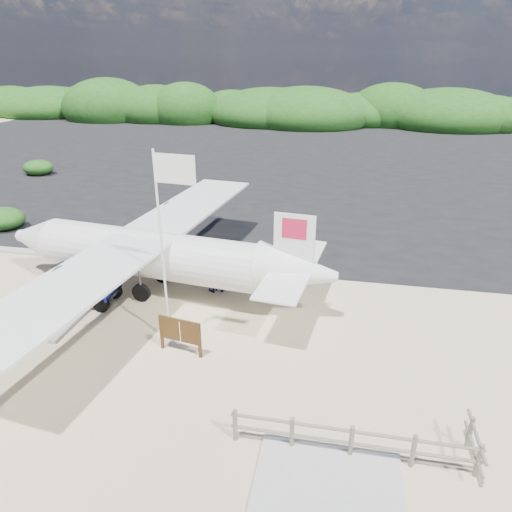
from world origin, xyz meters
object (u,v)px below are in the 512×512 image
(signboard, at_px, (181,352))
(flagpole, at_px, (170,340))
(aircraft_small, at_px, (239,146))
(crew_c, at_px, (218,257))
(baggage_cart, at_px, (86,302))
(crew_b, at_px, (214,274))
(crew_a, at_px, (212,274))

(signboard, bearing_deg, flagpole, 145.88)
(signboard, bearing_deg, aircraft_small, 109.93)
(flagpole, height_order, crew_c, flagpole)
(baggage_cart, xyz_separation_m, aircraft_small, (-1.55, 34.80, 0.00))
(signboard, xyz_separation_m, crew_b, (-0.08, 4.52, 0.83))
(crew_a, bearing_deg, crew_c, -104.57)
(crew_b, height_order, aircraft_small, crew_b)
(flagpole, bearing_deg, crew_b, 81.80)
(signboard, height_order, crew_c, crew_c)
(crew_b, height_order, crew_c, crew_b)
(crew_a, distance_m, aircraft_small, 33.46)
(crew_c, bearing_deg, crew_b, 97.17)
(baggage_cart, relative_size, signboard, 1.73)
(baggage_cart, height_order, flagpole, flagpole)
(crew_c, xyz_separation_m, aircraft_small, (-6.19, 31.07, -0.78))
(crew_b, xyz_separation_m, crew_c, (-0.34, 1.77, -0.05))
(crew_c, bearing_deg, crew_a, 94.01)
(flagpole, distance_m, signboard, 0.89)
(crew_b, bearing_deg, baggage_cart, 0.69)
(crew_a, height_order, crew_c, crew_a)
(signboard, distance_m, crew_a, 4.61)
(flagpole, xyz_separation_m, signboard, (0.64, -0.62, 0.00))
(baggage_cart, distance_m, crew_b, 5.41)
(baggage_cart, height_order, aircraft_small, aircraft_small)
(signboard, relative_size, crew_c, 1.07)
(crew_a, xyz_separation_m, crew_c, (-0.23, 1.75, -0.01))
(crew_a, bearing_deg, aircraft_small, -101.08)
(crew_a, bearing_deg, signboard, 70.15)
(flagpole, height_order, signboard, flagpole)
(crew_a, bearing_deg, crew_b, 150.34)
(flagpole, relative_size, signboard, 4.09)
(baggage_cart, xyz_separation_m, crew_c, (4.64, 3.73, 0.78))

